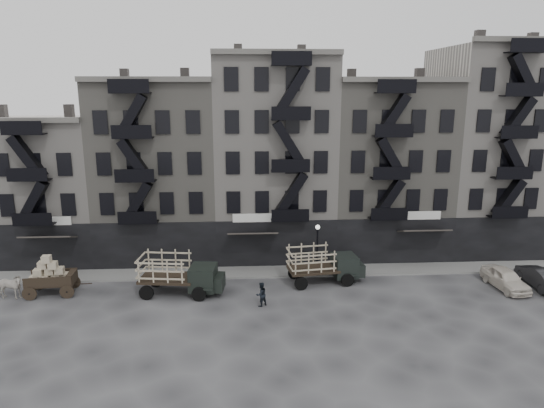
{
  "coord_description": "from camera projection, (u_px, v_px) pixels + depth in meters",
  "views": [
    {
      "loc": [
        -2.58,
        -33.03,
        14.6
      ],
      "look_at": [
        -0.46,
        4.0,
        5.65
      ],
      "focal_mm": 32.0,
      "sensor_mm": 36.0,
      "label": 1
    }
  ],
  "objects": [
    {
      "name": "horse",
      "position": [
        9.0,
        287.0,
        34.12
      ],
      "size": [
        2.26,
        1.23,
        1.83
      ],
      "primitive_type": "imported",
      "rotation": [
        0.0,
        0.0,
        1.46
      ],
      "color": "beige",
      "rests_on": "ground"
    },
    {
      "name": "pedestrian_mid",
      "position": [
        261.0,
        294.0,
        33.05
      ],
      "size": [
        1.04,
        1.0,
        1.7
      ],
      "primitive_type": "imported",
      "rotation": [
        0.0,
        0.0,
        3.75
      ],
      "color": "black",
      "rests_on": "ground"
    },
    {
      "name": "building_west",
      "position": [
        47.0,
        188.0,
        42.64
      ],
      "size": [
        10.0,
        11.35,
        13.2
      ],
      "color": "#AFA9A1",
      "rests_on": "ground"
    },
    {
      "name": "building_east",
      "position": [
        492.0,
        150.0,
        44.16
      ],
      "size": [
        10.0,
        11.35,
        19.2
      ],
      "color": "#AFA9A1",
      "rests_on": "ground"
    },
    {
      "name": "ground",
      "position": [
        281.0,
        291.0,
        35.63
      ],
      "size": [
        140.0,
        140.0,
        0.0
      ],
      "primitive_type": "plane",
      "color": "#38383A",
      "rests_on": "ground"
    },
    {
      "name": "wagon",
      "position": [
        49.0,
        272.0,
        34.73
      ],
      "size": [
        3.66,
        2.16,
        2.98
      ],
      "rotation": [
        0.0,
        0.0,
        0.08
      ],
      "color": "black",
      "rests_on": "ground"
    },
    {
      "name": "pedestrian_west",
      "position": [
        40.0,
        279.0,
        35.76
      ],
      "size": [
        0.65,
        0.69,
        1.59
      ],
      "primitive_type": "imported",
      "rotation": [
        0.0,
        0.0,
        0.92
      ],
      "color": "black",
      "rests_on": "ground"
    },
    {
      "name": "building_midwest",
      "position": [
        161.0,
        170.0,
        42.84
      ],
      "size": [
        10.0,
        11.35,
        16.2
      ],
      "color": "slate",
      "rests_on": "ground"
    },
    {
      "name": "building_center",
      "position": [
        273.0,
        158.0,
        43.17
      ],
      "size": [
        10.0,
        11.35,
        18.2
      ],
      "color": "#AFA9A1",
      "rests_on": "ground"
    },
    {
      "name": "lamp_post",
      "position": [
        317.0,
        243.0,
        37.66
      ],
      "size": [
        0.36,
        0.36,
        4.28
      ],
      "color": "black",
      "rests_on": "ground"
    },
    {
      "name": "car_east",
      "position": [
        505.0,
        278.0,
        36.02
      ],
      "size": [
        2.23,
        4.59,
        1.51
      ],
      "primitive_type": "imported",
      "rotation": [
        0.0,
        0.0,
        0.1
      ],
      "color": "silver",
      "rests_on": "ground"
    },
    {
      "name": "car_far",
      "position": [
        541.0,
        277.0,
        36.26
      ],
      "size": [
        1.76,
        4.76,
        1.56
      ],
      "primitive_type": "imported",
      "rotation": [
        0.0,
        0.0,
        3.12
      ],
      "color": "black",
      "rests_on": "ground"
    },
    {
      "name": "building_mideast",
      "position": [
        383.0,
        168.0,
        43.96
      ],
      "size": [
        10.0,
        11.35,
        16.2
      ],
      "color": "slate",
      "rests_on": "ground"
    },
    {
      "name": "sidewalk",
      "position": [
        278.0,
        271.0,
        39.25
      ],
      "size": [
        55.0,
        2.5,
        0.15
      ],
      "primitive_type": "cube",
      "color": "slate",
      "rests_on": "ground"
    },
    {
      "name": "stake_truck_west",
      "position": [
        179.0,
        272.0,
        34.79
      ],
      "size": [
        6.2,
        3.07,
        3.0
      ],
      "rotation": [
        0.0,
        0.0,
        -0.12
      ],
      "color": "black",
      "rests_on": "ground"
    },
    {
      "name": "stake_truck_east",
      "position": [
        323.0,
        262.0,
        36.87
      ],
      "size": [
        5.98,
        3.0,
        2.89
      ],
      "rotation": [
        0.0,
        0.0,
        0.13
      ],
      "color": "black",
      "rests_on": "ground"
    }
  ]
}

